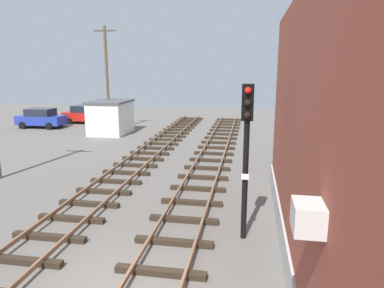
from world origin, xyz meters
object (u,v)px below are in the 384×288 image
object	(u,v)px
control_hut	(111,117)
parked_car_red	(85,114)
parked_car_blue	(41,118)
utility_pole_far	(107,78)
signal_mast	(246,144)

from	to	relation	value
control_hut	parked_car_red	xyz separation A→B (m)	(-4.60, 4.72, -0.49)
parked_car_blue	utility_pole_far	distance (m)	7.85
parked_car_red	parked_car_blue	world-z (taller)	same
control_hut	utility_pole_far	world-z (taller)	utility_pole_far
signal_mast	parked_car_red	distance (m)	26.75
signal_mast	parked_car_blue	xyz separation A→B (m)	(-18.80, 18.21, -2.23)
signal_mast	control_hut	xyz separation A→B (m)	(-11.39, 16.61, -1.75)
control_hut	parked_car_blue	distance (m)	7.60
signal_mast	parked_car_red	bearing A→B (deg)	126.87
parked_car_blue	utility_pole_far	bearing A→B (deg)	-6.03
signal_mast	utility_pole_far	xyz separation A→B (m)	(-11.91, 17.48, 1.43)
control_hut	utility_pole_far	distance (m)	3.34
signal_mast	parked_car_blue	world-z (taller)	signal_mast
utility_pole_far	parked_car_blue	bearing A→B (deg)	173.97
control_hut	signal_mast	bearing A→B (deg)	-55.55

